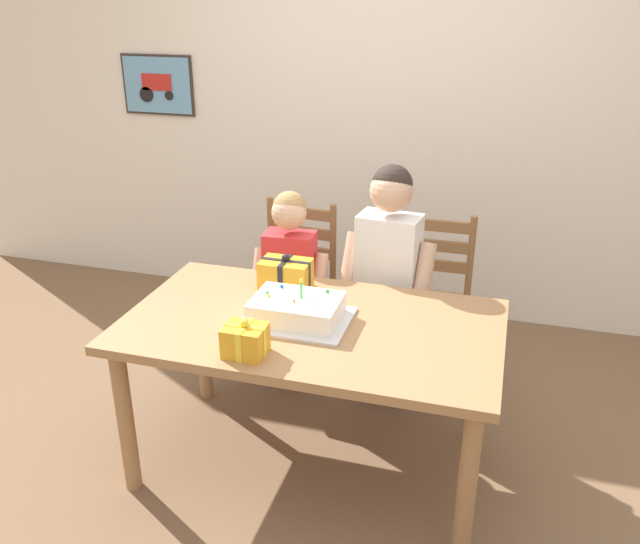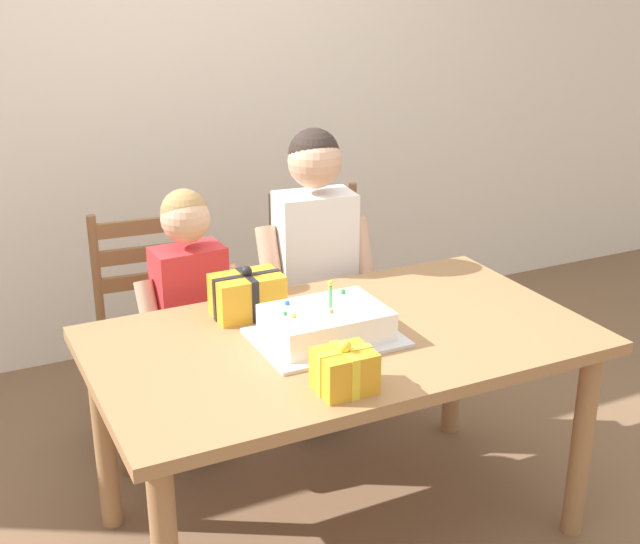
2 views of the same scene
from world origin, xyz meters
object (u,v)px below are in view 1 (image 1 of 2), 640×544
at_px(chair_left, 292,286).
at_px(dining_table, 312,341).
at_px(gift_box_beside_cake, 245,340).
at_px(gift_box_red_large, 286,275).
at_px(chair_right, 428,303).
at_px(child_younger, 290,272).
at_px(child_older, 388,264).
at_px(birthday_cake, 297,310).

bearing_deg(chair_left, dining_table, -66.07).
bearing_deg(gift_box_beside_cake, gift_box_red_large, 94.51).
bearing_deg(gift_box_beside_cake, chair_right, 65.18).
xyz_separation_m(dining_table, gift_box_red_large, (-0.21, 0.28, 0.16)).
distance_m(dining_table, child_younger, 0.68).
relative_size(dining_table, child_younger, 1.44).
distance_m(gift_box_red_large, gift_box_beside_cake, 0.60).
xyz_separation_m(chair_left, child_younger, (0.08, -0.24, 0.19)).
xyz_separation_m(gift_box_beside_cake, child_older, (0.36, 0.93, -0.02)).
distance_m(gift_box_beside_cake, child_younger, 0.95).
relative_size(birthday_cake, chair_left, 0.48).
relative_size(chair_left, chair_right, 1.00).
bearing_deg(child_older, gift_box_red_large, -140.87).
distance_m(dining_table, gift_box_beside_cake, 0.39).
distance_m(dining_table, birthday_cake, 0.15).
distance_m(gift_box_red_large, child_younger, 0.37).
bearing_deg(birthday_cake, child_younger, 111.32).
distance_m(birthday_cake, child_older, 0.67).
xyz_separation_m(chair_right, child_older, (-0.18, -0.24, 0.30)).
bearing_deg(child_younger, dining_table, -63.65).
distance_m(birthday_cake, child_younger, 0.68).
height_order(chair_left, chair_right, same).
bearing_deg(dining_table, child_older, 71.82).
height_order(dining_table, gift_box_beside_cake, gift_box_beside_cake).
height_order(gift_box_beside_cake, chair_right, chair_right).
bearing_deg(chair_right, gift_box_red_large, -135.81).
bearing_deg(child_older, dining_table, -108.18).
xyz_separation_m(birthday_cake, child_older, (0.26, 0.62, -0.01)).
xyz_separation_m(gift_box_beside_cake, chair_left, (-0.22, 1.17, -0.32)).
bearing_deg(gift_box_beside_cake, child_older, 68.78).
height_order(chair_right, child_younger, child_younger).
relative_size(child_older, child_younger, 1.16).
relative_size(gift_box_beside_cake, chair_right, 0.17).
xyz_separation_m(dining_table, birthday_cake, (-0.06, -0.01, 0.14)).
relative_size(chair_left, child_older, 0.73).
height_order(dining_table, chair_right, chair_right).
distance_m(chair_left, child_younger, 0.32).
bearing_deg(chair_right, chair_left, -179.99).
xyz_separation_m(gift_box_red_large, chair_right, (0.59, 0.57, -0.33)).
height_order(gift_box_red_large, child_younger, child_younger).
relative_size(birthday_cake, chair_right, 0.48).
height_order(child_older, child_younger, child_older).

